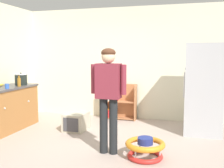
% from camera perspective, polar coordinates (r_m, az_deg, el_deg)
% --- Properties ---
extents(ground_plane, '(12.00, 12.00, 0.00)m').
position_cam_1_polar(ground_plane, '(4.45, -3.24, -14.14)').
color(ground_plane, '#AE9C91').
rests_on(ground_plane, ground).
extents(back_wall, '(5.20, 0.06, 2.70)m').
position_cam_1_polar(back_wall, '(6.42, 3.52, 4.53)').
color(back_wall, silver).
rests_on(back_wall, ground).
extents(refrigerator, '(0.73, 0.68, 1.78)m').
position_cam_1_polar(refrigerator, '(5.43, 19.29, -1.05)').
color(refrigerator, '#B7BABF').
rests_on(refrigerator, ground).
extents(bookshelf, '(0.80, 0.28, 0.85)m').
position_cam_1_polar(bookshelf, '(6.40, 1.30, -4.31)').
color(bookshelf, '#B77349').
rests_on(bookshelf, ground).
extents(standing_person, '(0.57, 0.22, 1.66)m').
position_cam_1_polar(standing_person, '(4.06, -0.79, -1.39)').
color(standing_person, black).
rests_on(standing_person, ground).
extents(baby_walker, '(0.60, 0.60, 0.32)m').
position_cam_1_polar(baby_walker, '(4.10, 7.24, -13.69)').
color(baby_walker, red).
rests_on(baby_walker, ground).
extents(pet_carrier, '(0.42, 0.55, 0.36)m').
position_cam_1_polar(pet_carrier, '(5.53, -7.81, -8.11)').
color(pet_carrier, beige).
rests_on(pet_carrier, ground).
extents(crock_pot, '(0.27, 0.27, 0.27)m').
position_cam_1_polar(crock_pot, '(6.06, -19.25, 0.97)').
color(crock_pot, black).
rests_on(crock_pot, kitchen_counter).
extents(banana_bunch, '(0.12, 0.16, 0.04)m').
position_cam_1_polar(banana_bunch, '(5.99, -23.02, -0.16)').
color(banana_bunch, yellow).
rests_on(banana_bunch, kitchen_counter).
extents(amber_bottle, '(0.07, 0.07, 0.25)m').
position_cam_1_polar(amber_bottle, '(5.77, -19.62, 0.46)').
color(amber_bottle, '#9E661E').
rests_on(amber_bottle, kitchen_counter).
extents(blue_cup, '(0.08, 0.08, 0.09)m').
position_cam_1_polar(blue_cup, '(5.52, -21.93, -0.44)').
color(blue_cup, blue).
rests_on(blue_cup, kitchen_counter).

